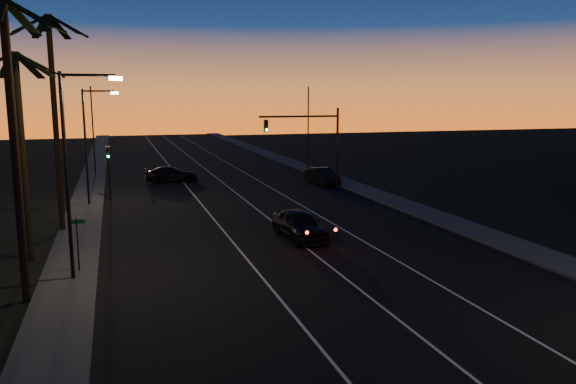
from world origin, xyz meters
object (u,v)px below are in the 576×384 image
object	(u,v)px
signal_mast	(312,134)
lead_car	(300,224)
right_car	(322,176)
cross_car	(172,174)

from	to	relation	value
signal_mast	lead_car	distance (m)	17.53
lead_car	right_car	distance (m)	19.92
signal_mast	right_car	bearing A→B (deg)	50.92
cross_car	signal_mast	bearing A→B (deg)	-35.74
signal_mast	lead_car	bearing A→B (deg)	-111.80
signal_mast	cross_car	distance (m)	14.29
right_car	lead_car	bearing A→B (deg)	-114.32
lead_car	cross_car	world-z (taller)	lead_car
signal_mast	right_car	xyz separation A→B (m)	(1.86, 2.30, -4.01)
lead_car	cross_car	xyz separation A→B (m)	(-4.78, 23.87, -0.10)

